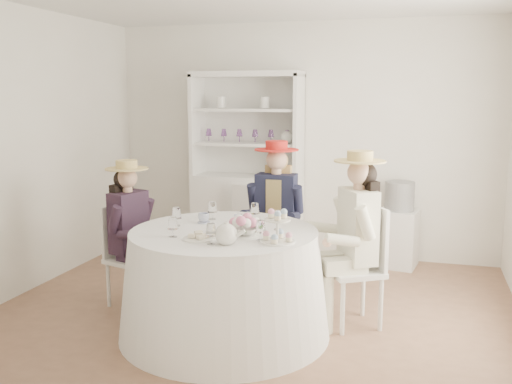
# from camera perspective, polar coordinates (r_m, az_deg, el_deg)

# --- Properties ---
(ground) EXTENTS (4.50, 4.50, 0.00)m
(ground) POSITION_cam_1_polar(r_m,az_deg,el_deg) (5.11, -0.32, -11.87)
(ground) COLOR brown
(ground) RESTS_ON ground
(wall_back) EXTENTS (4.50, 0.00, 4.50)m
(wall_back) POSITION_cam_1_polar(r_m,az_deg,el_deg) (6.71, 4.58, 5.17)
(wall_back) COLOR silver
(wall_back) RESTS_ON ground
(wall_front) EXTENTS (4.50, 0.00, 4.50)m
(wall_front) POSITION_cam_1_polar(r_m,az_deg,el_deg) (2.94, -11.58, -0.90)
(wall_front) COLOR silver
(wall_front) RESTS_ON ground
(wall_left) EXTENTS (0.00, 4.50, 4.50)m
(wall_left) POSITION_cam_1_polar(r_m,az_deg,el_deg) (5.83, -22.07, 3.80)
(wall_left) COLOR silver
(wall_left) RESTS_ON ground
(tea_table) EXTENTS (1.66, 1.66, 0.84)m
(tea_table) POSITION_cam_1_polar(r_m,az_deg,el_deg) (4.55, -3.18, -9.03)
(tea_table) COLOR white
(tea_table) RESTS_ON ground
(hutch) EXTENTS (1.36, 0.71, 2.14)m
(hutch) POSITION_cam_1_polar(r_m,az_deg,el_deg) (6.71, -0.81, 0.12)
(hutch) COLOR silver
(hutch) RESTS_ON ground
(side_table) EXTENTS (0.47, 0.47, 0.63)m
(side_table) POSITION_cam_1_polar(r_m,az_deg,el_deg) (6.50, 13.99, -4.50)
(side_table) COLOR silver
(side_table) RESTS_ON ground
(hatbox) EXTENTS (0.33, 0.33, 0.32)m
(hatbox) POSITION_cam_1_polar(r_m,az_deg,el_deg) (6.40, 14.16, -0.39)
(hatbox) COLOR black
(hatbox) RESTS_ON side_table
(guest_left) EXTENTS (0.54, 0.50, 1.32)m
(guest_left) POSITION_cam_1_polar(r_m,az_deg,el_deg) (5.17, -12.42, -3.22)
(guest_left) COLOR silver
(guest_left) RESTS_ON ground
(guest_mid) EXTENTS (0.52, 0.55, 1.46)m
(guest_mid) POSITION_cam_1_polar(r_m,az_deg,el_deg) (5.38, 1.98, -1.60)
(guest_mid) COLOR silver
(guest_mid) RESTS_ON ground
(guest_right) EXTENTS (0.62, 0.57, 1.44)m
(guest_right) POSITION_cam_1_polar(r_m,az_deg,el_deg) (4.66, 9.86, -3.66)
(guest_right) COLOR silver
(guest_right) RESTS_ON ground
(spare_chair) EXTENTS (0.44, 0.44, 0.89)m
(spare_chair) POSITION_cam_1_polar(r_m,az_deg,el_deg) (6.45, -0.55, -2.83)
(spare_chair) COLOR silver
(spare_chair) RESTS_ON ground
(teacup_a) EXTENTS (0.12, 0.12, 0.07)m
(teacup_a) POSITION_cam_1_polar(r_m,az_deg,el_deg) (4.69, -5.24, -2.67)
(teacup_a) COLOR white
(teacup_a) RESTS_ON tea_table
(teacup_b) EXTENTS (0.09, 0.09, 0.07)m
(teacup_b) POSITION_cam_1_polar(r_m,az_deg,el_deg) (4.65, -1.79, -2.78)
(teacup_b) COLOR white
(teacup_b) RESTS_ON tea_table
(teacup_c) EXTENTS (0.09, 0.09, 0.07)m
(teacup_c) POSITION_cam_1_polar(r_m,az_deg,el_deg) (4.42, 0.08, -3.44)
(teacup_c) COLOR white
(teacup_c) RESTS_ON tea_table
(flower_bowl) EXTENTS (0.19, 0.19, 0.05)m
(flower_bowl) POSITION_cam_1_polar(r_m,az_deg,el_deg) (4.29, -1.10, -3.99)
(flower_bowl) COLOR white
(flower_bowl) RESTS_ON tea_table
(flower_arrangement) EXTENTS (0.21, 0.21, 0.08)m
(flower_arrangement) POSITION_cam_1_polar(r_m,az_deg,el_deg) (4.27, -1.21, -3.03)
(flower_arrangement) COLOR pink
(flower_arrangement) RESTS_ON tea_table
(table_teapot) EXTENTS (0.22, 0.16, 0.17)m
(table_teapot) POSITION_cam_1_polar(r_m,az_deg,el_deg) (4.02, -2.97, -4.26)
(table_teapot) COLOR white
(table_teapot) RESTS_ON tea_table
(sandwich_plate) EXTENTS (0.24, 0.24, 0.05)m
(sandwich_plate) POSITION_cam_1_polar(r_m,az_deg,el_deg) (4.18, -5.72, -4.56)
(sandwich_plate) COLOR white
(sandwich_plate) RESTS_ON tea_table
(cupcake_stand) EXTENTS (0.25, 0.25, 0.23)m
(cupcake_stand) POSITION_cam_1_polar(r_m,az_deg,el_deg) (4.06, 2.16, -3.90)
(cupcake_stand) COLOR white
(cupcake_stand) RESTS_ON tea_table
(stemware_set) EXTENTS (0.89, 0.89, 0.15)m
(stemware_set) POSITION_cam_1_polar(r_m,az_deg,el_deg) (4.42, -3.24, -2.91)
(stemware_set) COLOR white
(stemware_set) RESTS_ON tea_table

